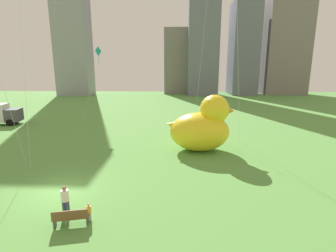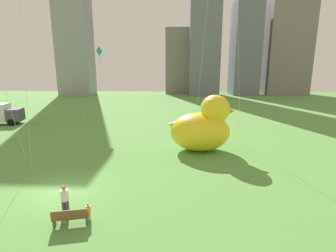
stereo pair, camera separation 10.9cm
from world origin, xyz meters
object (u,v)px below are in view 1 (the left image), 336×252
object	(u,v)px
park_bench	(71,217)
giant_inflatable_duck	(202,127)
person_adult	(65,199)
person_child	(89,211)
kite_teal	(98,54)

from	to	relation	value
park_bench	giant_inflatable_duck	distance (m)	14.33
person_adult	person_child	world-z (taller)	person_adult
park_bench	person_adult	bearing A→B (deg)	124.45
giant_inflatable_duck	person_child	bearing A→B (deg)	-119.61
park_bench	giant_inflatable_duck	xyz separation A→B (m)	(7.39, 12.15, 1.75)
giant_inflatable_duck	kite_teal	size ratio (longest dim) A/B	0.60
person_child	giant_inflatable_duck	size ratio (longest dim) A/B	0.15
park_bench	person_child	size ratio (longest dim) A/B	1.82
park_bench	person_adult	distance (m)	1.23
park_bench	kite_teal	xyz separation A→B (m)	(-5.88, 24.71, 8.92)
person_adult	kite_teal	xyz separation A→B (m)	(-5.22, 23.76, 8.49)
person_adult	kite_teal	size ratio (longest dim) A/B	0.16
person_adult	giant_inflatable_duck	size ratio (longest dim) A/B	0.26
person_child	kite_teal	distance (m)	26.66
person_adult	kite_teal	world-z (taller)	kite_teal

